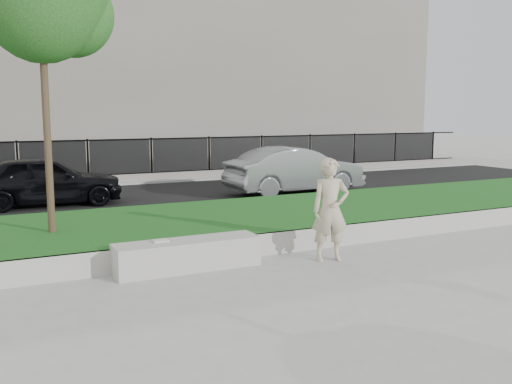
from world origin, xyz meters
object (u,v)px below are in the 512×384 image
man (330,210)px  book (161,241)px  car_dark (45,180)px  car_silver (295,170)px  stone_bench (188,255)px

man → book: 2.88m
car_dark → car_silver: (7.14, -0.95, 0.03)m
stone_bench → book: (-0.42, 0.09, 0.26)m
man → car_dark: (-3.70, 7.97, -0.16)m
stone_bench → book: bearing=167.5°
book → car_silver: car_silver is taller
stone_bench → car_silver: car_silver is taller
man → car_silver: bearing=80.9°
car_dark → car_silver: bearing=-95.7°
car_silver → car_dark: bearing=80.8°
man → car_silver: size_ratio=0.41×
man → book: bearing=-176.0°
book → car_silver: 8.92m
stone_bench → car_dark: size_ratio=0.59×
stone_bench → book: size_ratio=9.71×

